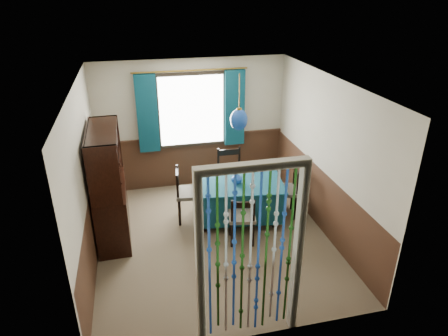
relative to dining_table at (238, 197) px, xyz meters
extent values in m
plane|color=brown|center=(-0.53, -0.52, -0.41)|extent=(4.00, 4.00, 0.00)
plane|color=silver|center=(-0.53, -0.52, 2.09)|extent=(4.00, 4.00, 0.00)
plane|color=#BCB29A|center=(-0.53, 1.48, 0.84)|extent=(3.60, 0.00, 3.60)
plane|color=#BCB29A|center=(-0.53, -2.52, 0.84)|extent=(3.60, 0.00, 3.60)
plane|color=#BCB29A|center=(-2.33, -0.52, 0.84)|extent=(0.00, 4.00, 4.00)
plane|color=#BCB29A|center=(1.27, -0.52, 0.84)|extent=(0.00, 4.00, 4.00)
plane|color=#3F2618|center=(-0.53, 1.47, 0.09)|extent=(3.60, 0.00, 3.60)
plane|color=#3F2618|center=(-0.53, -2.50, 0.09)|extent=(3.60, 0.00, 3.60)
plane|color=#3F2618|center=(-2.31, -0.52, 0.09)|extent=(0.00, 4.00, 4.00)
plane|color=#3F2618|center=(1.26, -0.52, 0.09)|extent=(0.00, 4.00, 4.00)
cube|color=black|center=(-0.53, 1.43, 1.14)|extent=(1.32, 0.12, 1.42)
cube|color=#0E3948|center=(0.00, 0.00, -0.02)|extent=(1.53, 1.14, 0.56)
cube|color=#0E3948|center=(0.00, 0.00, 0.28)|extent=(1.60, 1.21, 0.03)
cylinder|color=black|center=(-0.62, -0.27, -0.34)|extent=(0.07, 0.07, 0.14)
cylinder|color=black|center=(0.53, -0.42, -0.34)|extent=(0.07, 0.07, 0.14)
cylinder|color=black|center=(-0.53, 0.42, -0.34)|extent=(0.07, 0.07, 0.14)
cylinder|color=black|center=(0.62, 0.27, -0.34)|extent=(0.07, 0.07, 0.14)
cylinder|color=black|center=(-0.30, -0.80, -0.21)|extent=(0.04, 0.04, 0.42)
cylinder|color=black|center=(0.02, -0.86, -0.21)|extent=(0.04, 0.04, 0.42)
cylinder|color=black|center=(-0.24, -0.49, -0.21)|extent=(0.04, 0.04, 0.42)
cylinder|color=black|center=(0.08, -0.55, -0.21)|extent=(0.04, 0.04, 0.42)
cube|color=#5B5549|center=(-0.11, -0.67, 0.03)|extent=(0.47, 0.46, 0.06)
cube|color=black|center=(-0.14, -0.84, 0.34)|extent=(0.35, 0.10, 0.09)
cylinder|color=black|center=(-0.30, -0.81, 0.21)|extent=(0.04, 0.04, 0.41)
cylinder|color=black|center=(0.02, -0.87, 0.21)|extent=(0.04, 0.04, 0.41)
cylinder|color=black|center=(0.25, 0.85, -0.17)|extent=(0.05, 0.05, 0.49)
cylinder|color=black|center=(-0.14, 0.87, -0.17)|extent=(0.05, 0.05, 0.49)
cylinder|color=black|center=(0.24, 0.47, -0.17)|extent=(0.05, 0.05, 0.49)
cylinder|color=black|center=(-0.16, 0.49, -0.17)|extent=(0.05, 0.05, 0.49)
cube|color=#5B5549|center=(0.05, 0.67, 0.11)|extent=(0.50, 0.47, 0.06)
cube|color=black|center=(0.06, 0.87, 0.46)|extent=(0.42, 0.06, 0.11)
cylinder|color=black|center=(0.26, 0.86, 0.31)|extent=(0.04, 0.04, 0.48)
cylinder|color=black|center=(-0.14, 0.88, 0.31)|extent=(0.04, 0.04, 0.48)
cylinder|color=black|center=(-0.96, 0.37, -0.18)|extent=(0.05, 0.05, 0.48)
cylinder|color=black|center=(-1.00, -0.01, -0.18)|extent=(0.05, 0.05, 0.48)
cylinder|color=black|center=(-0.59, 0.33, -0.18)|extent=(0.05, 0.05, 0.48)
cylinder|color=black|center=(-0.64, -0.05, -0.18)|extent=(0.05, 0.05, 0.48)
cube|color=#5B5549|center=(-0.80, 0.16, 0.09)|extent=(0.50, 0.51, 0.06)
cube|color=black|center=(-0.99, 0.18, 0.44)|extent=(0.09, 0.41, 0.11)
cylinder|color=black|center=(-0.97, 0.37, 0.29)|extent=(0.04, 0.04, 0.46)
cylinder|color=black|center=(-1.01, -0.01, 0.29)|extent=(0.04, 0.04, 0.46)
cylinder|color=black|center=(0.94, -0.30, -0.19)|extent=(0.04, 0.04, 0.45)
cylinder|color=black|center=(1.02, 0.06, -0.19)|extent=(0.04, 0.04, 0.45)
cylinder|color=black|center=(0.61, -0.22, -0.19)|extent=(0.04, 0.04, 0.45)
cylinder|color=black|center=(0.69, 0.13, -0.19)|extent=(0.04, 0.04, 0.45)
cube|color=#5B5549|center=(0.81, -0.08, 0.07)|extent=(0.51, 0.52, 0.06)
cube|color=black|center=(0.99, -0.12, 0.40)|extent=(0.12, 0.38, 0.10)
cylinder|color=black|center=(0.95, -0.30, 0.26)|extent=(0.04, 0.04, 0.44)
cylinder|color=black|center=(1.03, 0.05, 0.26)|extent=(0.04, 0.04, 0.44)
cube|color=black|center=(-2.06, -0.02, 0.03)|extent=(0.50, 1.38, 0.90)
cube|color=black|center=(-2.06, -0.68, 0.93)|extent=(0.43, 0.06, 0.90)
cube|color=black|center=(-2.06, 0.63, 0.93)|extent=(0.43, 0.06, 0.90)
cube|color=black|center=(-2.06, -0.02, 1.36)|extent=(0.45, 1.38, 0.04)
cube|color=black|center=(-2.28, -0.02, 0.93)|extent=(0.05, 1.35, 0.90)
cube|color=black|center=(-2.03, -0.02, 0.80)|extent=(0.40, 1.30, 0.02)
cube|color=black|center=(-2.03, -0.02, 1.09)|extent=(0.40, 1.30, 0.02)
cylinder|color=olive|center=(0.00, 0.00, 1.73)|extent=(0.01, 0.01, 0.72)
ellipsoid|color=navy|center=(0.00, 0.00, 1.37)|extent=(0.28, 0.28, 0.34)
cylinder|color=olive|center=(0.00, 0.00, 1.54)|extent=(0.08, 0.08, 0.03)
imported|color=navy|center=(-0.04, -0.06, 0.38)|extent=(0.18, 0.18, 0.18)
imported|color=beige|center=(-2.01, -0.26, 0.84)|extent=(0.27, 0.27, 0.05)
imported|color=beige|center=(-2.01, 0.26, 0.58)|extent=(0.23, 0.23, 0.19)
camera|label=1|loc=(-1.58, -5.73, 3.30)|focal=32.00mm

